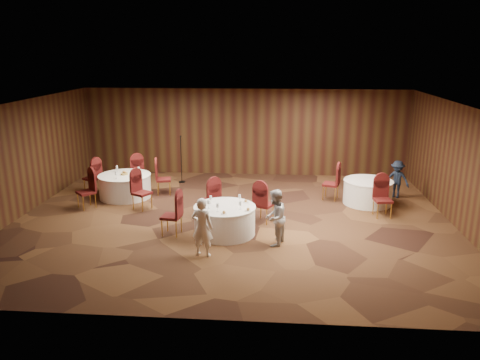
# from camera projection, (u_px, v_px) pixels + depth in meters

# --- Properties ---
(ground) EXTENTS (12.00, 12.00, 0.00)m
(ground) POSITION_uv_depth(u_px,v_px,m) (232.00, 220.00, 13.02)
(ground) COLOR black
(ground) RESTS_ON ground
(room_shell) EXTENTS (12.00, 12.00, 12.00)m
(room_shell) POSITION_uv_depth(u_px,v_px,m) (232.00, 151.00, 12.49)
(room_shell) COLOR silver
(room_shell) RESTS_ON ground
(table_main) EXTENTS (1.58, 1.58, 0.74)m
(table_main) POSITION_uv_depth(u_px,v_px,m) (225.00, 220.00, 11.95)
(table_main) COLOR white
(table_main) RESTS_ON ground
(table_left) EXTENTS (1.65, 1.65, 0.74)m
(table_left) POSITION_uv_depth(u_px,v_px,m) (125.00, 186.00, 14.93)
(table_left) COLOR white
(table_left) RESTS_ON ground
(table_right) EXTENTS (1.48, 1.48, 0.74)m
(table_right) POSITION_uv_depth(u_px,v_px,m) (368.00, 192.00, 14.30)
(table_right) COLOR white
(table_right) RESTS_ON ground
(chairs_main) EXTENTS (2.96, 2.04, 1.00)m
(chairs_main) POSITION_uv_depth(u_px,v_px,m) (216.00, 206.00, 12.58)
(chairs_main) COLOR #390D0B
(chairs_main) RESTS_ON ground
(chairs_left) EXTENTS (3.03, 3.07, 1.00)m
(chairs_left) POSITION_uv_depth(u_px,v_px,m) (125.00, 182.00, 14.86)
(chairs_left) COLOR #390D0B
(chairs_left) RESTS_ON ground
(chairs_right) EXTENTS (1.90, 2.14, 1.00)m
(chairs_right) POSITION_uv_depth(u_px,v_px,m) (355.00, 191.00, 13.91)
(chairs_right) COLOR #390D0B
(chairs_right) RESTS_ON ground
(tabletop_main) EXTENTS (1.11, 1.08, 0.22)m
(tabletop_main) POSITION_uv_depth(u_px,v_px,m) (230.00, 204.00, 11.71)
(tabletop_main) COLOR silver
(tabletop_main) RESTS_ON table_main
(tabletop_left) EXTENTS (0.84, 0.86, 0.22)m
(tabletop_left) POSITION_uv_depth(u_px,v_px,m) (124.00, 172.00, 14.81)
(tabletop_left) COLOR silver
(tabletop_left) RESTS_ON table_left
(tabletop_right) EXTENTS (0.08, 0.08, 0.22)m
(tabletop_right) POSITION_uv_depth(u_px,v_px,m) (378.00, 177.00, 13.93)
(tabletop_right) COLOR silver
(tabletop_right) RESTS_ON table_right
(mic_stand) EXTENTS (0.24, 0.24, 1.68)m
(mic_stand) POSITION_uv_depth(u_px,v_px,m) (182.00, 169.00, 16.58)
(mic_stand) COLOR black
(mic_stand) RESTS_ON ground
(woman_a) EXTENTS (0.57, 0.43, 1.39)m
(woman_a) POSITION_uv_depth(u_px,v_px,m) (202.00, 227.00, 10.59)
(woman_a) COLOR white
(woman_a) RESTS_ON ground
(woman_b) EXTENTS (0.70, 0.80, 1.39)m
(woman_b) POSITION_uv_depth(u_px,v_px,m) (275.00, 218.00, 11.19)
(woman_b) COLOR #B4B4B9
(woman_b) RESTS_ON ground
(man_c) EXTENTS (0.89, 0.75, 1.20)m
(man_c) POSITION_uv_depth(u_px,v_px,m) (397.00, 179.00, 14.85)
(man_c) COLOR black
(man_c) RESTS_ON ground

